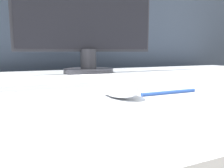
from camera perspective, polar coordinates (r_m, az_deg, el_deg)
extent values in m
cube|color=#333D4C|center=(1.36, -12.53, -0.60)|extent=(5.00, 0.03, 1.30)
ellipsoid|color=white|center=(0.47, 1.65, -0.83)|extent=(0.08, 0.12, 0.04)
cube|color=silver|center=(0.65, -10.67, 0.38)|extent=(0.37, 0.16, 0.02)
cube|color=white|center=(0.65, -10.70, 1.43)|extent=(0.34, 0.14, 0.01)
cylinder|color=#28282D|center=(1.02, -6.15, 3.44)|extent=(0.23, 0.23, 0.02)
cylinder|color=#28282D|center=(1.02, -6.20, 6.53)|extent=(0.07, 0.07, 0.09)
cube|color=#28282D|center=(1.04, -6.52, 20.47)|extent=(0.64, 0.01, 0.44)
cube|color=black|center=(1.04, -6.43, 20.53)|extent=(0.62, 0.02, 0.41)
cylinder|color=#284C9E|center=(0.53, 14.71, -2.11)|extent=(0.15, 0.01, 0.01)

